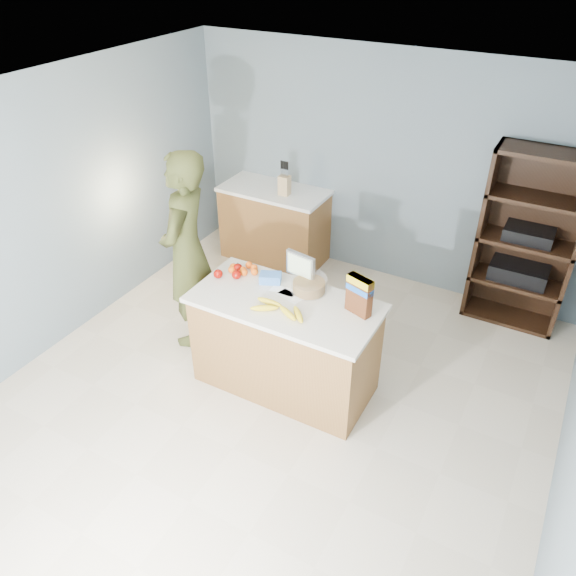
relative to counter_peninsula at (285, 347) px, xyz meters
The scene contains 15 objects.
floor 0.51m from the counter_peninsula, 90.00° to the right, with size 4.50×5.00×0.02m, color beige.
walls 1.27m from the counter_peninsula, 90.00° to the right, with size 4.52×5.02×2.51m.
counter_peninsula is the anchor object (origin of this frame).
back_cabinet 2.25m from the counter_peninsula, 122.28° to the left, with size 1.24×0.62×0.90m.
shelving_unit 2.61m from the counter_peninsula, 52.89° to the left, with size 0.90×0.40×1.80m.
person 1.26m from the counter_peninsula, behind, with size 0.70×0.46×1.91m, color #3B401B.
knife_block 2.18m from the counter_peninsula, 119.28° to the left, with size 0.12×0.10×0.31m.
envelopes 0.50m from the counter_peninsula, 112.71° to the left, with size 0.32×0.18×0.00m.
bananas 0.53m from the counter_peninsula, 76.61° to the right, with size 0.49×0.24×0.05m.
apples 0.80m from the counter_peninsula, 169.89° to the left, with size 0.23×0.25×0.08m.
oranges 0.77m from the counter_peninsula, 157.79° to the left, with size 0.27×0.20×0.06m.
blue_carton 0.61m from the counter_peninsula, 142.51° to the left, with size 0.18×0.12×0.08m, color blue.
salad_bowl 0.60m from the counter_peninsula, 65.68° to the left, with size 0.30×0.30×0.13m.
tv 0.71m from the counter_peninsula, 93.91° to the left, with size 0.28×0.12×0.28m.
cereal_box 0.90m from the counter_peninsula, 13.75° to the left, with size 0.23×0.14×0.32m.
Camera 1 is at (1.82, -2.96, 3.51)m, focal length 35.00 mm.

